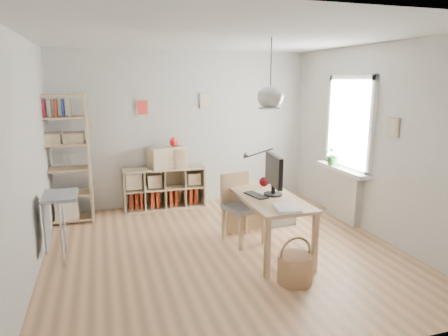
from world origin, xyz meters
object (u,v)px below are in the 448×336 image
object	(u,v)px
cube_shelf	(163,191)
drawer_chest	(167,157)
monitor	(274,173)
storage_chest	(274,211)
desk	(268,203)
tall_bookshelf	(62,154)
chair	(241,203)

from	to	relation	value
cube_shelf	drawer_chest	size ratio (longest dim) A/B	2.19
monitor	storage_chest	bearing A→B (deg)	72.22
cube_shelf	desk	bearing A→B (deg)	-65.39
tall_bookshelf	chair	size ratio (longest dim) A/B	2.11
tall_bookshelf	monitor	size ratio (longest dim) A/B	3.30
cube_shelf	storage_chest	xyz separation A→B (m)	(1.54, -1.28, -0.11)
tall_bookshelf	desk	bearing A→B (deg)	-37.01
monitor	desk	bearing A→B (deg)	-162.87
chair	drawer_chest	distance (m)	1.94
storage_chest	drawer_chest	world-z (taller)	drawer_chest
chair	storage_chest	world-z (taller)	chair
monitor	tall_bookshelf	bearing A→B (deg)	151.59
storage_chest	cube_shelf	bearing A→B (deg)	133.72
desk	storage_chest	distance (m)	1.18
tall_bookshelf	cube_shelf	bearing A→B (deg)	10.19
cube_shelf	monitor	xyz separation A→B (m)	(1.10, -2.22, 0.75)
storage_chest	drawer_chest	bearing A→B (deg)	133.02
desk	tall_bookshelf	xyz separation A→B (m)	(-2.59, 1.95, 0.43)
cube_shelf	storage_chest	bearing A→B (deg)	-39.76
storage_chest	monitor	bearing A→B (deg)	-121.90
cube_shelf	tall_bookshelf	size ratio (longest dim) A/B	0.70
desk	tall_bookshelf	bearing A→B (deg)	142.99
monitor	drawer_chest	size ratio (longest dim) A/B	0.95
tall_bookshelf	drawer_chest	world-z (taller)	tall_bookshelf
desk	monitor	world-z (taller)	monitor
monitor	drawer_chest	xyz separation A→B (m)	(-1.01, 2.18, -0.14)
monitor	drawer_chest	distance (m)	2.41
storage_chest	drawer_chest	distance (m)	2.04
monitor	cube_shelf	bearing A→B (deg)	124.00
storage_chest	monitor	size ratio (longest dim) A/B	1.11
storage_chest	monitor	distance (m)	1.34
desk	chair	bearing A→B (deg)	116.47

